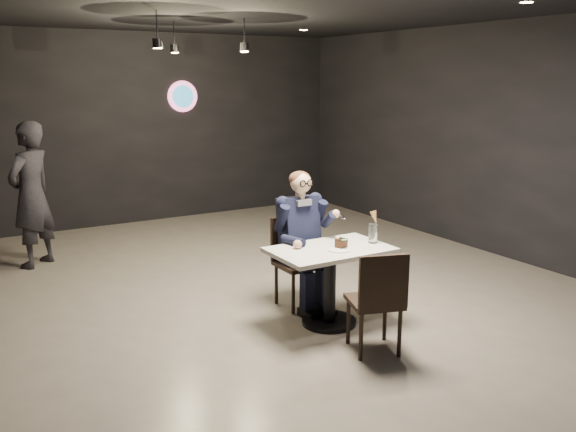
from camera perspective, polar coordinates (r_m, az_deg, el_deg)
floor at (r=6.27m, az=-1.19°, el=-8.67°), size 9.00×9.00×0.00m
wall_sign at (r=10.24m, az=-9.85°, el=10.97°), size 0.50×0.06×0.50m
pendant_lights at (r=7.67m, az=-9.02°, el=17.03°), size 1.40×1.20×0.36m
main_table at (r=5.80m, az=3.91°, el=-6.58°), size 1.10×0.70×0.75m
chair_far at (r=6.21m, az=1.04°, el=-4.40°), size 0.42×0.46×0.92m
chair_near at (r=5.27m, az=8.08°, el=-7.74°), size 0.54×0.57×0.92m
seated_man at (r=6.14m, az=1.05°, el=-2.08°), size 0.60×0.80×1.44m
dessert_plate at (r=5.61m, az=4.79°, el=-3.17°), size 0.21×0.21×0.01m
cake_slice at (r=5.67m, az=5.00°, el=-2.57°), size 0.12×0.11×0.07m
mint_leaf at (r=5.63m, az=5.30°, el=-2.22°), size 0.07×0.04×0.01m
sundae_glass at (r=5.88m, az=7.95°, el=-1.62°), size 0.08×0.08×0.19m
wafer_cone at (r=5.85m, az=8.11°, el=-0.16°), size 0.08×0.08×0.13m
passerby at (r=8.08m, az=-22.89°, el=1.84°), size 0.78×0.75×1.80m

